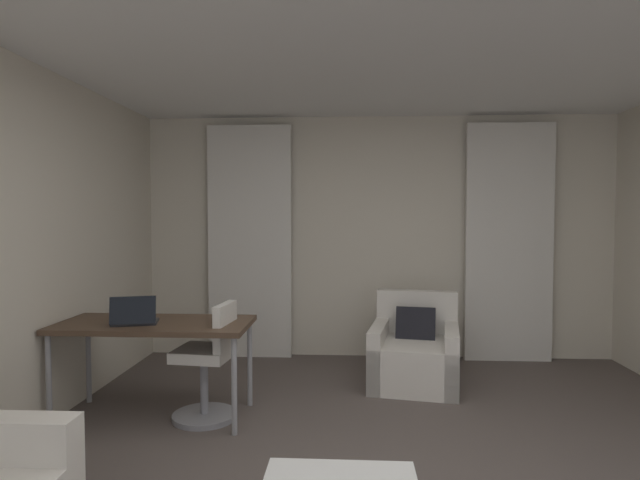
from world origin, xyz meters
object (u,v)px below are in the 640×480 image
Objects in this scene: laptop at (134,318)px; armchair at (415,354)px; desk_chair at (209,367)px; desk at (155,329)px.

armchair is at bearing 25.09° from laptop.
desk_chair is at bearing 8.74° from laptop.
laptop reaches higher than desk_chair.
armchair is at bearing 24.15° from desk.
armchair reaches higher than desk.
armchair is 1.90m from desk_chair.
armchair is 1.11× the size of desk_chair.
desk is 3.86× the size of laptop.
armchair is 2.30m from desk.
desk_chair reaches higher than armchair.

